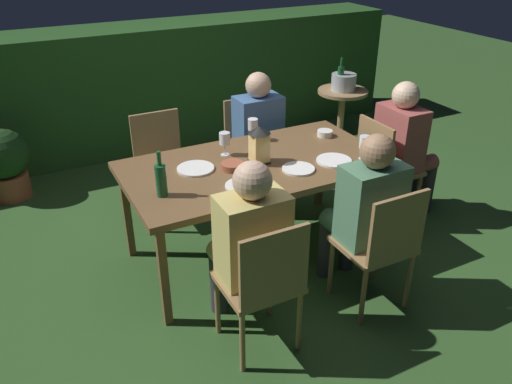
{
  "coord_description": "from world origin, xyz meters",
  "views": [
    {
      "loc": [
        -1.47,
        -2.85,
        2.24
      ],
      "look_at": [
        0.0,
        0.0,
        0.52
      ],
      "focal_mm": 36.17,
      "sensor_mm": 36.0,
      "label": 1
    }
  ],
  "objects_px": {
    "chair_side_left_b": "(381,244)",
    "plate_b": "(298,169)",
    "person_in_rust": "(405,143)",
    "potted_plant_by_hedge": "(4,162)",
    "wine_glass_b": "(253,125)",
    "dining_table": "(256,170)",
    "chair_side_right_b": "(251,144)",
    "plate_c": "(334,161)",
    "green_bottle_on_table": "(161,179)",
    "chair_side_right_a": "(162,162)",
    "wine_glass_c": "(225,140)",
    "bowl_olives": "(325,133)",
    "chair_head_far": "(384,165)",
    "person_in_blue": "(262,135)",
    "person_in_green": "(364,208)",
    "plate_a": "(196,169)",
    "wine_glass_a": "(365,143)",
    "person_in_mustard": "(247,241)",
    "bowl_bread": "(233,166)",
    "chair_side_left_a": "(264,282)",
    "side_table": "(341,109)",
    "lantern_centerpiece": "(259,142)",
    "ice_bucket": "(344,81)",
    "plate_d": "(244,186)"
  },
  "relations": [
    {
      "from": "chair_head_far",
      "to": "chair_side_left_a",
      "type": "height_order",
      "value": "same"
    },
    {
      "from": "green_bottle_on_table",
      "to": "chair_side_right_a",
      "type": "bearing_deg",
      "value": 73.22
    },
    {
      "from": "chair_side_right_b",
      "to": "bowl_bread",
      "type": "bearing_deg",
      "value": -123.43
    },
    {
      "from": "bowl_bread",
      "to": "side_table",
      "type": "xyz_separation_m",
      "value": [
        1.96,
        1.45,
        -0.35
      ]
    },
    {
      "from": "chair_side_left_b",
      "to": "plate_b",
      "type": "xyz_separation_m",
      "value": [
        -0.2,
        0.66,
        0.27
      ]
    },
    {
      "from": "chair_side_left_b",
      "to": "plate_c",
      "type": "xyz_separation_m",
      "value": [
        0.09,
        0.66,
        0.27
      ]
    },
    {
      "from": "dining_table",
      "to": "plate_c",
      "type": "xyz_separation_m",
      "value": [
        0.49,
        -0.22,
        0.06
      ]
    },
    {
      "from": "ice_bucket",
      "to": "plate_b",
      "type": "bearing_deg",
      "value": -133.3
    },
    {
      "from": "wine_glass_b",
      "to": "lantern_centerpiece",
      "type": "bearing_deg",
      "value": -111.05
    },
    {
      "from": "dining_table",
      "to": "person_in_rust",
      "type": "xyz_separation_m",
      "value": [
        1.34,
        0.0,
        -0.06
      ]
    },
    {
      "from": "chair_side_right_a",
      "to": "chair_side_right_b",
      "type": "xyz_separation_m",
      "value": [
        0.81,
        0.0,
        0.0
      ]
    },
    {
      "from": "wine_glass_b",
      "to": "plate_a",
      "type": "distance_m",
      "value": 0.65
    },
    {
      "from": "chair_head_far",
      "to": "person_in_blue",
      "type": "height_order",
      "value": "person_in_blue"
    },
    {
      "from": "person_in_green",
      "to": "plate_a",
      "type": "distance_m",
      "value": 1.13
    },
    {
      "from": "chair_side_left_b",
      "to": "plate_a",
      "type": "distance_m",
      "value": 1.3
    },
    {
      "from": "person_in_rust",
      "to": "potted_plant_by_hedge",
      "type": "relative_size",
      "value": 1.8
    },
    {
      "from": "chair_side_left_b",
      "to": "plate_d",
      "type": "relative_size",
      "value": 3.67
    },
    {
      "from": "wine_glass_b",
      "to": "person_in_rust",
      "type": "bearing_deg",
      "value": -17.93
    },
    {
      "from": "plate_b",
      "to": "potted_plant_by_hedge",
      "type": "xyz_separation_m",
      "value": [
        -1.76,
        2.03,
        -0.41
      ]
    },
    {
      "from": "plate_b",
      "to": "side_table",
      "type": "height_order",
      "value": "plate_b"
    },
    {
      "from": "person_in_mustard",
      "to": "wine_glass_c",
      "type": "relative_size",
      "value": 6.8
    },
    {
      "from": "chair_side_right_b",
      "to": "plate_b",
      "type": "xyz_separation_m",
      "value": [
        -0.2,
        -1.1,
        0.27
      ]
    },
    {
      "from": "chair_side_right_b",
      "to": "person_in_blue",
      "type": "height_order",
      "value": "person_in_blue"
    },
    {
      "from": "chair_side_left_a",
      "to": "wine_glass_a",
      "type": "distance_m",
      "value": 1.31
    },
    {
      "from": "plate_c",
      "to": "chair_side_left_b",
      "type": "bearing_deg",
      "value": -97.42
    },
    {
      "from": "chair_side_right_b",
      "to": "plate_b",
      "type": "bearing_deg",
      "value": -100.39
    },
    {
      "from": "side_table",
      "to": "potted_plant_by_hedge",
      "type": "height_order",
      "value": "potted_plant_by_hedge"
    },
    {
      "from": "person_in_green",
      "to": "wine_glass_a",
      "type": "bearing_deg",
      "value": 54.13
    },
    {
      "from": "wine_glass_c",
      "to": "wine_glass_b",
      "type": "bearing_deg",
      "value": 27.31
    },
    {
      "from": "plate_b",
      "to": "bowl_bread",
      "type": "relative_size",
      "value": 1.43
    },
    {
      "from": "wine_glass_a",
      "to": "bowl_bread",
      "type": "bearing_deg",
      "value": 163.13
    },
    {
      "from": "chair_head_far",
      "to": "bowl_olives",
      "type": "distance_m",
      "value": 0.57
    },
    {
      "from": "person_in_mustard",
      "to": "plate_a",
      "type": "distance_m",
      "value": 0.79
    },
    {
      "from": "plate_c",
      "to": "person_in_green",
      "type": "bearing_deg",
      "value": -100.5
    },
    {
      "from": "chair_side_right_a",
      "to": "chair_side_left_b",
      "type": "relative_size",
      "value": 1.0
    },
    {
      "from": "wine_glass_c",
      "to": "bowl_olives",
      "type": "relative_size",
      "value": 1.45
    },
    {
      "from": "person_in_green",
      "to": "chair_side_left_b",
      "type": "bearing_deg",
      "value": -90.0
    },
    {
      "from": "person_in_mustard",
      "to": "bowl_bread",
      "type": "height_order",
      "value": "person_in_mustard"
    },
    {
      "from": "lantern_centerpiece",
      "to": "wine_glass_b",
      "type": "height_order",
      "value": "lantern_centerpiece"
    },
    {
      "from": "person_in_blue",
      "to": "chair_side_left_b",
      "type": "bearing_deg",
      "value": -90.0
    },
    {
      "from": "person_in_rust",
      "to": "green_bottle_on_table",
      "type": "distance_m",
      "value": 2.08
    },
    {
      "from": "chair_side_left_a",
      "to": "chair_side_right_a",
      "type": "bearing_deg",
      "value": 90.0
    },
    {
      "from": "chair_side_right_b",
      "to": "bowl_bread",
      "type": "relative_size",
      "value": 5.66
    },
    {
      "from": "wine_glass_a",
      "to": "bowl_olives",
      "type": "bearing_deg",
      "value": 90.19
    },
    {
      "from": "green_bottle_on_table",
      "to": "wine_glass_c",
      "type": "bearing_deg",
      "value": 32.83
    },
    {
      "from": "wine_glass_b",
      "to": "potted_plant_by_hedge",
      "type": "xyz_separation_m",
      "value": [
        -1.72,
        1.43,
        -0.52
      ]
    },
    {
      "from": "chair_side_right_b",
      "to": "bowl_olives",
      "type": "height_order",
      "value": "chair_side_right_b"
    },
    {
      "from": "plate_c",
      "to": "bowl_bread",
      "type": "xyz_separation_m",
      "value": [
        -0.67,
        0.21,
        0.02
      ]
    },
    {
      "from": "person_in_blue",
      "to": "wine_glass_c",
      "type": "relative_size",
      "value": 6.8
    },
    {
      "from": "chair_head_far",
      "to": "wine_glass_c",
      "type": "xyz_separation_m",
      "value": [
        -1.28,
        0.22,
        0.38
      ]
    }
  ]
}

